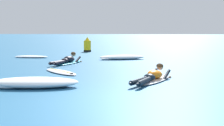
{
  "coord_description": "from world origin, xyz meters",
  "views": [
    {
      "loc": [
        0.23,
        -6.63,
        1.59
      ],
      "look_at": [
        -0.62,
        5.36,
        0.23
      ],
      "focal_mm": 50.39,
      "sensor_mm": 36.0,
      "label": 1
    }
  ],
  "objects_px": {
    "surfer_near": "(153,77)",
    "channel_marker_buoy": "(87,46)",
    "drifting_surfboard": "(61,72)",
    "surfer_far": "(68,61)"
  },
  "relations": [
    {
      "from": "surfer_near",
      "to": "drifting_surfboard",
      "type": "relative_size",
      "value": 1.29
    },
    {
      "from": "drifting_surfboard",
      "to": "channel_marker_buoy",
      "type": "bearing_deg",
      "value": 92.93
    },
    {
      "from": "drifting_surfboard",
      "to": "channel_marker_buoy",
      "type": "xyz_separation_m",
      "value": [
        -0.5,
        9.69,
        0.35
      ]
    },
    {
      "from": "surfer_near",
      "to": "channel_marker_buoy",
      "type": "relative_size",
      "value": 2.52
    },
    {
      "from": "surfer_near",
      "to": "channel_marker_buoy",
      "type": "bearing_deg",
      "value": 107.88
    },
    {
      "from": "drifting_surfboard",
      "to": "surfer_far",
      "type": "bearing_deg",
      "value": 97.16
    },
    {
      "from": "surfer_far",
      "to": "channel_marker_buoy",
      "type": "bearing_deg",
      "value": 91.25
    },
    {
      "from": "surfer_near",
      "to": "channel_marker_buoy",
      "type": "xyz_separation_m",
      "value": [
        -3.65,
        11.31,
        0.25
      ]
    },
    {
      "from": "surfer_far",
      "to": "drifting_surfboard",
      "type": "relative_size",
      "value": 1.29
    },
    {
      "from": "channel_marker_buoy",
      "to": "surfer_far",
      "type": "bearing_deg",
      "value": -88.75
    }
  ]
}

